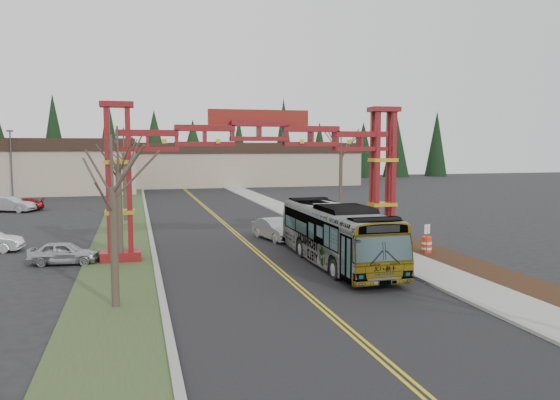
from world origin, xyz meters
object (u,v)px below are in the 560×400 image
object	(u,v)px
bare_tree_right_far	(341,155)
barrel_north	(386,232)
bare_tree_median_far	(124,154)
street_sign	(427,234)
parked_car_near_a	(64,253)
parked_car_far_a	(11,204)
transit_bus	(337,234)
gateway_arch	(259,154)
retail_building_east	(237,163)
barrel_south	(427,246)
bare_tree_median_mid	(118,165)
barrel_mid	(391,234)
silver_sedan	(276,229)
bare_tree_median_near	(112,188)
parked_car_mid_a	(21,205)
light_pole_far	(11,159)

from	to	relation	value
bare_tree_right_far	barrel_north	distance (m)	10.86
bare_tree_median_far	street_sign	xyz separation A→B (m)	(17.06, -21.13, -4.40)
parked_car_near_a	street_sign	distance (m)	20.42
parked_car_far_a	street_sign	world-z (taller)	street_sign
parked_car_near_a	transit_bus	bearing A→B (deg)	-97.21
barrel_north	street_sign	bearing A→B (deg)	-95.37
gateway_arch	retail_building_east	size ratio (longest dim) A/B	0.48
retail_building_east	barrel_south	world-z (taller)	retail_building_east
retail_building_east	barrel_north	size ratio (longest dim) A/B	36.92
gateway_arch	street_sign	size ratio (longest dim) A/B	9.17
parked_car_far_a	bare_tree_right_far	distance (m)	32.77
transit_bus	bare_tree_median_mid	size ratio (longest dim) A/B	1.60
parked_car_near_a	barrel_mid	distance (m)	20.76
silver_sedan	bare_tree_median_far	size ratio (longest dim) A/B	0.56
bare_tree_median_near	barrel_mid	world-z (taller)	bare_tree_median_near
parked_car_mid_a	bare_tree_right_far	xyz separation A→B (m)	(28.24, -15.12, 5.09)
parked_car_near_a	barrel_south	bearing A→B (deg)	-89.25
parked_car_mid_a	bare_tree_median_far	bearing A→B (deg)	37.43
parked_car_far_a	bare_tree_median_near	size ratio (longest dim) A/B	0.66
gateway_arch	silver_sedan	bearing A→B (deg)	64.28
silver_sedan	barrel_mid	distance (m)	7.90
bare_tree_median_far	light_pole_far	xyz separation A→B (m)	(-13.90, 24.93, -0.94)
light_pole_far	barrel_south	xyz separation A→B (m)	(31.55, -45.05, -4.35)
bare_tree_median_near	barrel_mid	xyz separation A→B (m)	(17.67, 11.24, -4.32)
bare_tree_median_far	bare_tree_right_far	distance (m)	18.68
gateway_arch	light_pole_far	xyz separation A→B (m)	(-21.90, 42.32, -1.09)
retail_building_east	barrel_mid	size ratio (longest dim) A/B	37.68
silver_sedan	parked_car_far_a	world-z (taller)	parked_car_far_a
parked_car_mid_a	light_pole_far	size ratio (longest dim) A/B	0.51
transit_bus	bare_tree_median_far	size ratio (longest dim) A/B	1.50
gateway_arch	parked_car_far_a	distance (m)	33.30
bare_tree_median_mid	barrel_north	distance (m)	18.68
parked_car_far_a	silver_sedan	bearing A→B (deg)	-111.80
parked_car_far_a	bare_tree_median_near	world-z (taller)	bare_tree_median_near
retail_building_east	bare_tree_median_near	world-z (taller)	retail_building_east
street_sign	barrel_mid	distance (m)	5.86
bare_tree_median_near	barrel_south	world-z (taller)	bare_tree_median_near
retail_building_east	barrel_north	bearing A→B (deg)	-90.31
gateway_arch	silver_sedan	xyz separation A→B (m)	(2.18, 4.52, -5.23)
retail_building_east	bare_tree_median_far	distance (m)	48.12
parked_car_far_a	bare_tree_median_near	bearing A→B (deg)	-138.33
barrel_north	retail_building_east	bearing A→B (deg)	89.69
transit_bus	bare_tree_median_mid	xyz separation A→B (m)	(-11.41, 3.40, 3.79)
barrel_south	barrel_north	bearing A→B (deg)	89.61
gateway_arch	bare_tree_median_near	xyz separation A→B (m)	(-8.00, -9.23, -1.16)
bare_tree_median_mid	light_pole_far	distance (m)	45.11
silver_sedan	barrel_mid	size ratio (longest dim) A/B	4.50
silver_sedan	parked_car_far_a	size ratio (longest dim) A/B	1.00
parked_car_near_a	bare_tree_median_mid	bearing A→B (deg)	-92.92
bare_tree_median_near	bare_tree_median_far	xyz separation A→B (m)	(0.00, 26.61, 1.01)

